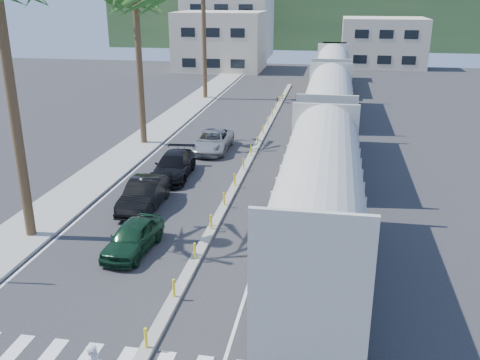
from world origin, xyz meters
name	(u,v)px	position (x,y,z in m)	size (l,w,h in m)	color
ground	(157,332)	(0.00, 0.00, 0.00)	(140.00, 140.00, 0.00)	#28282B
sidewalk	(155,133)	(-8.50, 25.00, 0.07)	(3.00, 90.00, 0.15)	gray
rails	(328,132)	(5.00, 28.00, 0.03)	(1.56, 100.00, 0.06)	black
median	(251,157)	(0.00, 19.96, 0.09)	(0.45, 60.00, 0.85)	gray
lane_markings	(234,137)	(-2.15, 25.00, 0.00)	(9.42, 90.00, 0.01)	silver
freight_train	(329,105)	(5.00, 24.35, 2.91)	(3.00, 60.94, 5.85)	beige
buildings	(262,34)	(-6.41, 71.66, 4.36)	(38.00, 27.00, 10.00)	beige
hillside	(312,16)	(0.00, 100.00, 6.00)	(80.00, 20.00, 12.00)	#385628
car_lead	(133,237)	(-2.85, 5.45, 0.68)	(1.87, 4.07, 1.35)	#10321D
car_second	(145,194)	(-4.04, 10.25, 0.77)	(1.69, 4.67, 1.53)	black
car_third	(174,166)	(-3.97, 15.21, 0.73)	(2.36, 5.14, 1.46)	black
car_rear	(212,141)	(-2.95, 21.16, 0.71)	(2.40, 5.15, 1.43)	#9D9FA2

